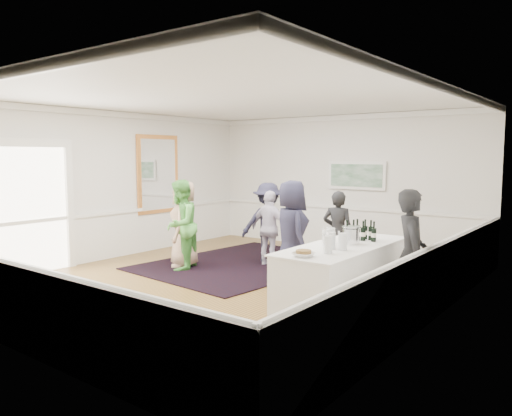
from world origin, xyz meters
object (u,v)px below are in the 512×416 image
Objects in this scene: guest_dark_a at (268,223)px; guest_green at (180,225)px; nut_bowl at (304,253)px; guest_tan at (184,224)px; ice_bucket at (351,236)px; guest_dark_b at (338,233)px; guest_navy at (291,233)px; serving_table at (343,280)px; guest_lilac at (270,228)px; bartender at (411,254)px.

guest_green is at bearing 19.68° from guest_dark_a.
nut_bowl is at bearing 94.18° from guest_dark_a.
ice_bucket is at bearing 46.82° from guest_tan.
guest_navy is at bearing 64.62° from guest_dark_b.
serving_table is 0.63m from ice_bucket.
serving_table is 1.36× the size of guest_navy.
nut_bowl is (-0.06, -1.17, -0.08)m from ice_bucket.
guest_green is 1.12× the size of guest_dark_b.
guest_green is 1.80m from guest_lilac.
guest_tan is 1.05× the size of guest_dark_a.
guest_tan is (-4.00, 0.86, 0.38)m from serving_table.
bartender is 0.84m from ice_bucket.
guest_tan is 6.51× the size of nut_bowl.
serving_table is at bearing 88.46° from nut_bowl.
serving_table is at bearing 105.23° from guest_dark_a.
guest_green is 0.97× the size of guest_navy.
nut_bowl is at bearing -92.93° from ice_bucket.
guest_navy reaches higher than guest_green.
guest_green is 6.55× the size of nut_bowl.
guest_lilac is 3.28m from ice_bucket.
guest_lilac is (-3.46, 1.54, -0.13)m from bartender.
guest_navy is (-2.29, 0.52, 0.02)m from bartender.
guest_dark_a is (1.00, 1.55, -0.05)m from guest_green.
nut_bowl is at bearing 31.45° from guest_tan.
guest_green reaches higher than guest_lilac.
guest_dark_a is 6.46× the size of ice_bucket.
bartender reaches higher than guest_dark_b.
guest_tan reaches higher than guest_lilac.
serving_table is 3.95m from guest_green.
guest_dark_b is 5.87× the size of nut_bowl.
guest_dark_b is 2.39m from ice_bucket.
bartender reaches higher than guest_green.
guest_green is 6.82× the size of ice_bucket.
guest_green reaches higher than serving_table.
ice_bucket is at bearing -171.94° from guest_navy.
ice_bucket is (4.03, -0.70, 0.24)m from guest_tan.
serving_table is 0.99m from bartender.
guest_dark_b reaches higher than nut_bowl.
guest_dark_a is at bearing 33.75° from bartender.
guest_navy reaches higher than guest_tan.
guest_dark_a is at bearing -43.28° from guest_lilac.
serving_table is 1.40× the size of guest_green.
ice_bucket is (0.03, 0.16, 0.61)m from serving_table.
guest_navy is (-1.50, 0.97, 0.41)m from serving_table.
guest_tan is at bearing 154.77° from nut_bowl.
guest_navy is at bearing 46.32° from bartender.
guest_tan is 6.77× the size of ice_bucket.
guest_dark_b is at bearing 141.37° from guest_dark_a.
guest_navy is 7.01× the size of ice_bucket.
bartender is 1.07× the size of guest_dark_a.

